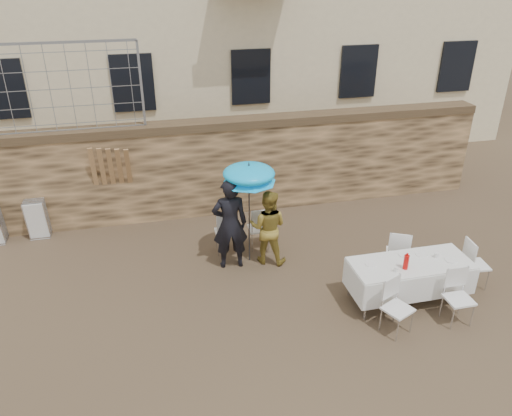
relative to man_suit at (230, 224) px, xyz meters
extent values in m
plane|color=brown|center=(0.03, -2.56, -0.93)|extent=(80.00, 80.00, 0.00)
cube|color=brown|center=(0.03, 2.44, 0.17)|extent=(13.00, 0.50, 2.20)
imported|color=black|center=(0.00, 0.00, 0.00)|extent=(0.70, 0.48, 1.86)
imported|color=gold|center=(0.75, 0.00, -0.16)|extent=(0.92, 0.84, 1.53)
cylinder|color=#3F3F44|center=(0.40, 0.10, -0.07)|extent=(0.03, 0.03, 1.73)
cone|color=#0BB5FF|center=(0.40, 0.10, 0.91)|extent=(1.02, 1.02, 0.22)
cube|color=white|center=(2.85, -1.79, -0.18)|extent=(2.10, 0.85, 0.05)
cylinder|color=silver|center=(1.90, -2.13, -0.56)|extent=(0.04, 0.04, 0.74)
cylinder|color=silver|center=(3.80, -2.13, -0.56)|extent=(0.04, 0.04, 0.74)
cylinder|color=silver|center=(1.90, -1.44, -0.56)|extent=(0.04, 0.04, 0.74)
cylinder|color=silver|center=(3.80, -1.44, -0.56)|extent=(0.04, 0.04, 0.74)
cylinder|color=red|center=(2.65, -1.94, -0.03)|extent=(0.09, 0.09, 0.26)
camera|label=1|loc=(-1.41, -8.23, 4.57)|focal=35.00mm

